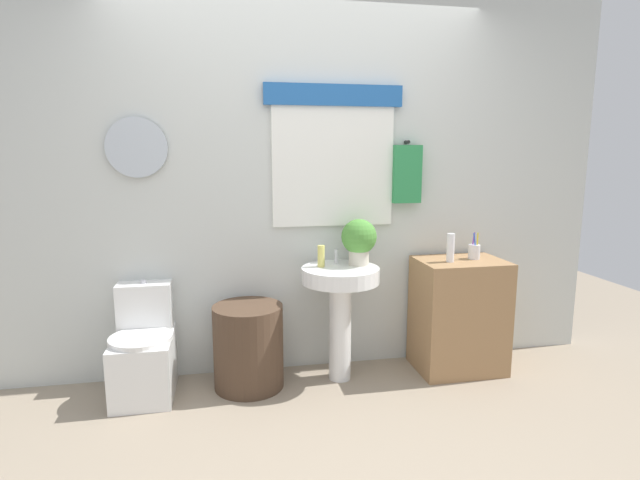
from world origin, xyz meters
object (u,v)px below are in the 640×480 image
at_px(pedestal_sink, 340,296).
at_px(lotion_bottle, 451,248).
at_px(soap_bottle, 321,256).
at_px(wooden_cabinet, 459,315).
at_px(toilet, 144,352).
at_px(laundry_hamper, 248,346).
at_px(toothbrush_cup, 474,251).
at_px(potted_plant, 359,239).

relative_size(pedestal_sink, lotion_bottle, 3.99).
bearing_deg(soap_bottle, wooden_cabinet, -2.93).
height_order(toilet, wooden_cabinet, wooden_cabinet).
height_order(toilet, pedestal_sink, pedestal_sink).
height_order(soap_bottle, lotion_bottle, lotion_bottle).
distance_m(wooden_cabinet, soap_bottle, 1.08).
xyz_separation_m(laundry_hamper, toothbrush_cup, (1.57, 0.02, 0.57)).
relative_size(laundry_hamper, potted_plant, 1.77).
bearing_deg(lotion_bottle, pedestal_sink, 176.96).
xyz_separation_m(soap_bottle, lotion_bottle, (0.87, -0.09, 0.04)).
bearing_deg(potted_plant, laundry_hamper, -175.44).
bearing_deg(toothbrush_cup, toilet, 179.69).
bearing_deg(toilet, pedestal_sink, -1.44).
xyz_separation_m(wooden_cabinet, lotion_bottle, (-0.10, -0.04, 0.49)).
bearing_deg(toothbrush_cup, wooden_cabinet, -169.13).
xyz_separation_m(wooden_cabinet, soap_bottle, (-0.98, 0.05, 0.45)).
xyz_separation_m(laundry_hamper, soap_bottle, (0.49, 0.05, 0.57)).
relative_size(laundry_hamper, wooden_cabinet, 0.69).
bearing_deg(laundry_hamper, toothbrush_cup, 0.72).
bearing_deg(potted_plant, lotion_bottle, -9.27).
distance_m(laundry_hamper, soap_bottle, 0.76).
xyz_separation_m(pedestal_sink, toothbrush_cup, (0.96, 0.02, 0.26)).
relative_size(soap_bottle, toothbrush_cup, 0.77).
height_order(laundry_hamper, wooden_cabinet, wooden_cabinet).
height_order(pedestal_sink, soap_bottle, soap_bottle).
height_order(laundry_hamper, soap_bottle, soap_bottle).
distance_m(toilet, toothbrush_cup, 2.30).
relative_size(wooden_cabinet, toothbrush_cup, 4.28).
relative_size(toilet, soap_bottle, 4.95).
bearing_deg(toilet, lotion_bottle, -2.04).
relative_size(pedestal_sink, potted_plant, 2.49).
relative_size(toilet, potted_plant, 2.28).
bearing_deg(laundry_hamper, wooden_cabinet, 0.00).
height_order(soap_bottle, potted_plant, potted_plant).
relative_size(wooden_cabinet, soap_bottle, 5.53).
relative_size(pedestal_sink, soap_bottle, 5.41).
bearing_deg(pedestal_sink, lotion_bottle, -3.04).
bearing_deg(toothbrush_cup, pedestal_sink, -178.81).
xyz_separation_m(pedestal_sink, soap_bottle, (-0.12, 0.05, 0.26)).
distance_m(lotion_bottle, toothbrush_cup, 0.22).
bearing_deg(toothbrush_cup, lotion_bottle, -163.86).
height_order(pedestal_sink, toothbrush_cup, toothbrush_cup).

